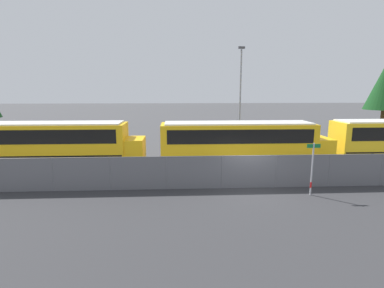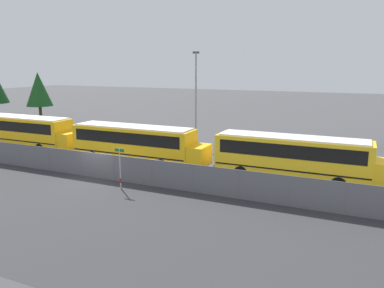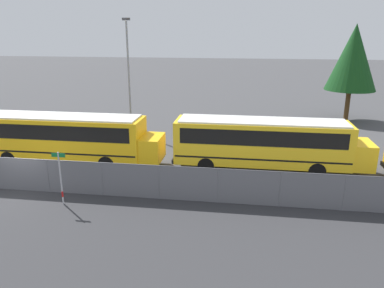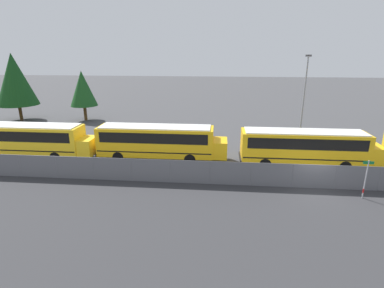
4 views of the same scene
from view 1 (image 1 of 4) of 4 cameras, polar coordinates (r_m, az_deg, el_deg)
The scene contains 7 objects.
ground_plane at distance 17.12m, azimuth 10.68°, elevation -8.20°, with size 200.00×200.00×0.00m, color #424244.
road_strip at distance 11.84m, azimuth 17.81°, elevation -17.32°, with size 133.77×12.00×0.01m.
fence at distance 16.84m, azimuth 10.80°, elevation -5.16°, with size 99.84×0.07×1.85m.
school_bus_2 at distance 22.66m, azimuth -25.00°, elevation 0.51°, with size 11.85×2.48×3.18m.
school_bus_3 at distance 20.97m, azimuth 9.31°, elevation 0.63°, with size 11.85×2.48×3.18m.
street_sign at distance 16.50m, azimuth 21.91°, elevation -4.20°, with size 0.70×0.09×2.74m.
light_pole at distance 29.22m, azimuth 9.18°, elevation 9.57°, with size 0.60×0.24×9.29m.
Camera 1 is at (-3.97, -15.74, 5.42)m, focal length 28.00 mm.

